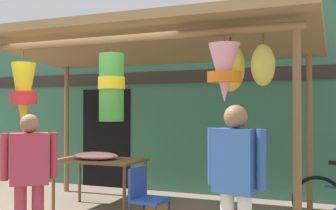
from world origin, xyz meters
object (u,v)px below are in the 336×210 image
display_table (100,164)px  folding_chair (144,194)px  flower_heap_on_table (97,156)px  customer_foreground (29,172)px  passerby_at_right (236,177)px

display_table → folding_chair: 1.54m
flower_heap_on_table → folding_chair: bearing=-34.5°
flower_heap_on_table → folding_chair: flower_heap_on_table is taller
flower_heap_on_table → customer_foreground: size_ratio=0.48×
flower_heap_on_table → folding_chair: 1.52m
customer_foreground → passerby_at_right: 2.25m
customer_foreground → display_table: bearing=99.6°
folding_chair → customer_foreground: 1.45m
folding_chair → passerby_at_right: size_ratio=0.52×
display_table → folding_chair: (1.21, -0.93, -0.21)m
display_table → folding_chair: size_ratio=1.60×
customer_foreground → passerby_at_right: bearing=3.8°
flower_heap_on_table → customer_foreground: bearing=-79.7°
display_table → customer_foreground: bearing=-80.4°
display_table → flower_heap_on_table: flower_heap_on_table is taller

